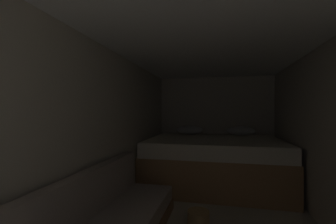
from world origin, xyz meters
TOP-DOWN VIEW (x-y plane):
  - wall_back at (0.00, 4.59)m, footprint 2.53×0.05m
  - wall_left at (-1.24, 1.90)m, footprint 0.05×5.34m
  - ceiling_slab at (0.00, 1.90)m, footprint 2.53×5.34m
  - bed at (0.00, 3.65)m, footprint 2.31×1.77m
  - wicker_basket at (-0.14, 2.06)m, footprint 0.25×0.25m

SIDE VIEW (x-z plane):
  - wicker_basket at x=-0.14m, z-range 0.00..0.19m
  - bed at x=0.00m, z-range -0.09..0.93m
  - wall_back at x=0.00m, z-range 0.00..2.07m
  - wall_left at x=-1.24m, z-range 0.00..2.07m
  - ceiling_slab at x=0.00m, z-range 2.07..2.12m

